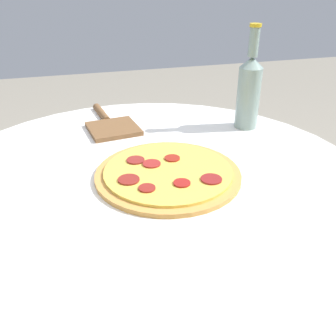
{
  "coord_description": "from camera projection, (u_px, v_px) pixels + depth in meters",
  "views": [
    {
      "loc": [
        0.15,
        0.68,
        1.16
      ],
      "look_at": [
        -0.04,
        0.01,
        0.78
      ],
      "focal_mm": 40.0,
      "sensor_mm": 36.0,
      "label": 1
    }
  ],
  "objects": [
    {
      "name": "table",
      "position": [
        150.0,
        236.0,
        0.88
      ],
      "size": [
        0.98,
        0.98,
        0.76
      ],
      "color": "white",
      "rests_on": "ground_plane"
    },
    {
      "name": "pizza",
      "position": [
        168.0,
        173.0,
        0.8
      ],
      "size": [
        0.31,
        0.31,
        0.02
      ],
      "color": "#C68E47",
      "rests_on": "table"
    },
    {
      "name": "beer_bottle",
      "position": [
        249.0,
        90.0,
        1.0
      ],
      "size": [
        0.06,
        0.06,
        0.27
      ],
      "color": "gray",
      "rests_on": "table"
    },
    {
      "name": "pizza_paddle",
      "position": [
        110.0,
        125.0,
        1.05
      ],
      "size": [
        0.15,
        0.27,
        0.02
      ],
      "rotation": [
        0.0,
        0.0,
        -1.44
      ],
      "color": "brown",
      "rests_on": "table"
    }
  ]
}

